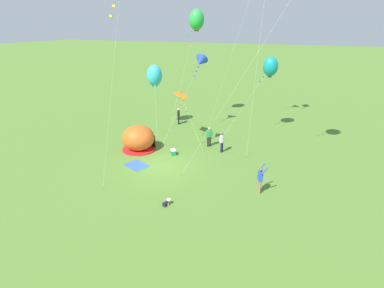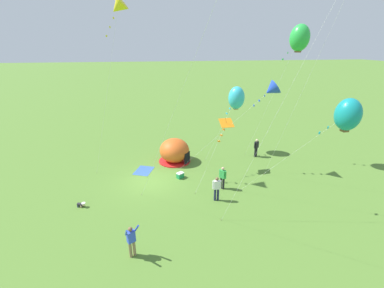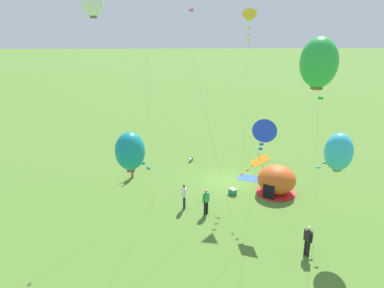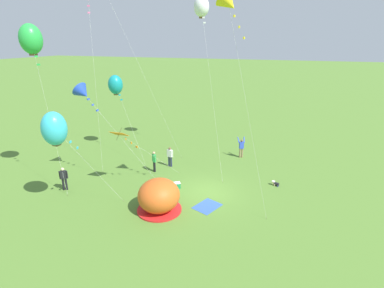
# 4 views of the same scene
# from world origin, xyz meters

# --- Properties ---
(ground_plane) EXTENTS (300.00, 300.00, 0.00)m
(ground_plane) POSITION_xyz_m (0.00, 0.00, 0.00)
(ground_plane) COLOR #517A2D
(popup_tent) EXTENTS (2.81, 2.81, 2.10)m
(popup_tent) POSITION_xyz_m (-3.20, 2.15, 1.00)
(popup_tent) COLOR #D8591E
(popup_tent) RESTS_ON ground
(picnic_blanket) EXTENTS (2.06, 1.84, 0.01)m
(picnic_blanket) POSITION_xyz_m (-1.77, -0.57, 0.01)
(picnic_blanket) COLOR #3359A5
(picnic_blanket) RESTS_ON ground
(cooler_box) EXTENTS (0.61, 0.65, 0.44)m
(cooler_box) POSITION_xyz_m (-0.08, 2.25, 0.22)
(cooler_box) COLOR #1E8C4C
(cooler_box) RESTS_ON ground
(toddler_crawling) EXTENTS (0.37, 0.55, 0.32)m
(toddler_crawling) POSITION_xyz_m (2.70, -4.48, 0.18)
(toddler_crawling) COLOR black
(toddler_crawling) RESTS_ON ground
(person_strolling) EXTENTS (0.47, 0.43, 1.72)m
(person_strolling) POSITION_xyz_m (2.02, 5.04, 0.96)
(person_strolling) COLOR black
(person_strolling) RESTS_ON ground
(person_flying_kite) EXTENTS (0.65, 0.72, 1.89)m
(person_flying_kite) POSITION_xyz_m (7.44, -1.03, 1.00)
(person_flying_kite) COLOR #8C7251
(person_flying_kite) RESTS_ON ground
(person_near_tent) EXTENTS (0.29, 0.59, 1.72)m
(person_near_tent) POSITION_xyz_m (3.40, 4.25, 0.96)
(person_near_tent) COLOR #1E2347
(person_near_tent) RESTS_ON ground
(person_with_toddler) EXTENTS (0.39, 0.53, 1.72)m
(person_with_toddler) POSITION_xyz_m (-2.97, 9.67, 0.96)
(person_with_toddler) COLOR black
(person_with_toddler) RESTS_ON ground
(kite_cyan) EXTENTS (2.49, 3.95, 6.24)m
(kite_cyan) POSITION_xyz_m (-4.72, 8.08, 5.20)
(kite_cyan) COLOR silver
(kite_cyan) RESTS_ON ground
(kite_green) EXTENTS (2.57, 3.61, 11.20)m
(kite_green) POSITION_xyz_m (-1.81, 11.77, 10.21)
(kite_green) COLOR silver
(kite_green) RESTS_ON ground
(kite_teal) EXTENTS (3.94, 5.21, 7.14)m
(kite_teal) POSITION_xyz_m (5.85, 10.63, 6.25)
(kite_teal) COLOR silver
(kite_teal) RESTS_ON ground
(kite_orange) EXTENTS (3.92, 3.65, 4.46)m
(kite_orange) POSITION_xyz_m (-0.93, 5.99, 3.86)
(kite_orange) COLOR silver
(kite_orange) RESTS_ON ground
(kite_blue) EXTENTS (1.64, 7.78, 7.31)m
(kite_blue) POSITION_xyz_m (-0.41, 9.22, 6.58)
(kite_blue) COLOR silver
(kite_blue) RESTS_ON ground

